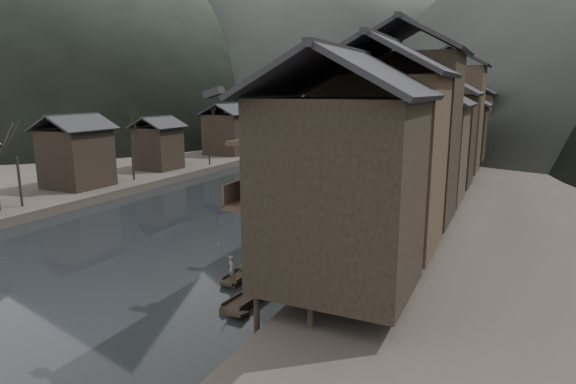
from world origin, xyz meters
The scene contains 12 objects.
water centered at (0.00, 0.00, 0.00)m, with size 300.00×300.00×0.00m, color black.
left_bank centered at (-35.00, 40.00, 0.60)m, with size 40.00×200.00×1.20m, color #2D2823.
stilt_houses centered at (17.28, 18.50, 9.05)m, with size 9.00×67.60×16.84m.
left_houses centered at (-20.50, 20.12, 5.66)m, with size 8.10×53.20×8.73m.
bare_trees centered at (-17.00, 8.24, 6.82)m, with size 3.95×45.24×7.91m.
moored_sampans centered at (11.90, 18.23, 0.20)m, with size 2.94×54.66×0.47m.
midriver_boats centered at (5.51, 50.49, 0.20)m, with size 9.55×32.23×0.45m.
stone_bridge centered at (0.00, 72.00, 5.11)m, with size 40.00×6.00×9.00m.
hero_sampan centered at (9.32, -2.97, 0.20)m, with size 1.11×5.15×0.44m.
cargo_heap centered at (9.33, -2.73, 0.78)m, with size 1.13×1.48×0.68m, color black.
boatman centered at (9.31, -4.77, 1.26)m, with size 0.60×0.39×1.64m, color #555457.
bamboo_pole centered at (9.51, -4.77, 3.67)m, with size 0.06×0.06×3.91m, color #8C7A51.
Camera 1 is at (24.52, -28.69, 11.85)m, focal length 30.00 mm.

